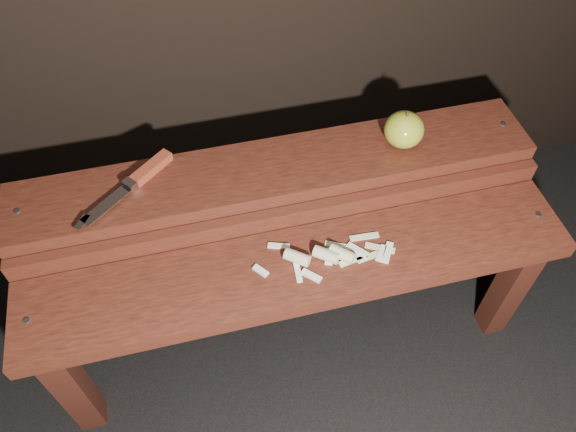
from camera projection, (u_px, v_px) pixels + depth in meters
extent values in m
plane|color=black|center=(293.00, 333.00, 1.55)|extent=(60.00, 60.00, 0.00)
cube|color=black|center=(72.00, 387.00, 1.26)|extent=(0.06, 0.06, 0.38)
cube|color=black|center=(509.00, 288.00, 1.42)|extent=(0.06, 0.06, 0.38)
cube|color=#40190F|center=(300.00, 269.00, 1.21)|extent=(1.20, 0.20, 0.04)
cylinder|color=slate|center=(27.00, 321.00, 1.11)|extent=(0.01, 0.01, 0.00)
cylinder|color=slate|center=(538.00, 214.00, 1.28)|extent=(0.01, 0.01, 0.00)
cube|color=black|center=(67.00, 268.00, 1.41)|extent=(0.06, 0.06, 0.46)
cube|color=black|center=(463.00, 191.00, 1.57)|extent=(0.06, 0.06, 0.46)
cube|color=#40190F|center=(287.00, 217.00, 1.25)|extent=(1.20, 0.02, 0.05)
cube|color=#40190F|center=(276.00, 171.00, 1.28)|extent=(1.20, 0.18, 0.04)
cylinder|color=slate|center=(17.00, 211.00, 1.18)|extent=(0.01, 0.01, 0.00)
cylinder|color=slate|center=(503.00, 124.00, 1.35)|extent=(0.01, 0.01, 0.00)
ellipsoid|color=olive|center=(404.00, 130.00, 1.27)|extent=(0.09, 0.09, 0.08)
cylinder|color=#382314|center=(407.00, 114.00, 1.24)|extent=(0.01, 0.01, 0.01)
cube|color=maroon|center=(151.00, 168.00, 1.24)|extent=(0.10, 0.09, 0.02)
cube|color=silver|center=(130.00, 186.00, 1.21)|extent=(0.03, 0.04, 0.02)
cube|color=silver|center=(106.00, 205.00, 1.18)|extent=(0.11, 0.10, 0.00)
cube|color=silver|center=(82.00, 222.00, 1.15)|extent=(0.03, 0.04, 0.00)
cube|color=beige|center=(381.00, 253.00, 1.21)|extent=(0.04, 0.04, 0.01)
cube|color=beige|center=(311.00, 276.00, 1.17)|extent=(0.04, 0.04, 0.01)
cube|color=beige|center=(297.00, 270.00, 1.18)|extent=(0.02, 0.06, 0.01)
cube|color=beige|center=(357.00, 250.00, 1.21)|extent=(0.04, 0.05, 0.01)
cube|color=beige|center=(388.00, 252.00, 1.21)|extent=(0.04, 0.05, 0.01)
cube|color=beige|center=(279.00, 246.00, 1.22)|extent=(0.05, 0.03, 0.01)
cube|color=beige|center=(329.00, 257.00, 1.20)|extent=(0.03, 0.04, 0.01)
cube|color=beige|center=(261.00, 271.00, 1.18)|extent=(0.03, 0.04, 0.01)
cylinder|color=#C9BB8C|center=(326.00, 255.00, 1.19)|extent=(0.06, 0.05, 0.03)
cylinder|color=#C9BB8C|center=(297.00, 257.00, 1.19)|extent=(0.06, 0.05, 0.03)
cylinder|color=#C9BB8C|center=(342.00, 254.00, 1.19)|extent=(0.06, 0.06, 0.03)
cube|color=#BCC988|center=(364.00, 237.00, 1.24)|extent=(0.07, 0.02, 0.00)
cube|color=#BCC988|center=(371.00, 256.00, 1.20)|extent=(0.07, 0.02, 0.00)
cube|color=#BCC988|center=(380.00, 248.00, 1.22)|extent=(0.06, 0.04, 0.00)
cube|color=#BCC988|center=(353.00, 260.00, 1.20)|extent=(0.07, 0.03, 0.00)
cube|color=#BCC988|center=(340.00, 246.00, 1.22)|extent=(0.06, 0.04, 0.00)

